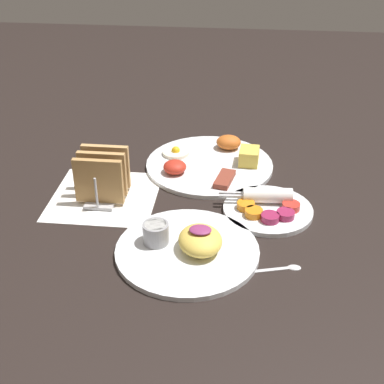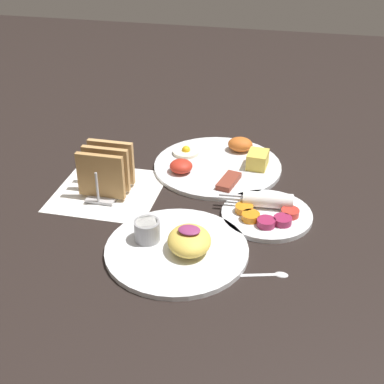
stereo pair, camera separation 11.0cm
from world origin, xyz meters
The scene contains 7 objects.
ground_plane centered at (0.00, 0.00, 0.00)m, with size 3.00×3.00×0.00m, color black.
napkin_flat centered at (-0.16, 0.05, 0.00)m, with size 0.22×0.22×0.00m.
plate_breakfast centered at (0.06, 0.22, 0.01)m, with size 0.30×0.30×0.05m.
plate_condiments centered at (0.19, 0.03, 0.01)m, with size 0.19×0.18×0.04m.
plate_foreground centered at (0.04, -0.12, 0.01)m, with size 0.26×0.26×0.06m.
toast_rack centered at (-0.16, 0.05, 0.05)m, with size 0.10×0.12×0.10m.
teaspoon centered at (0.20, -0.15, 0.00)m, with size 0.13×0.04×0.01m.
Camera 1 is at (0.13, -0.89, 0.60)m, focal length 50.00 mm.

